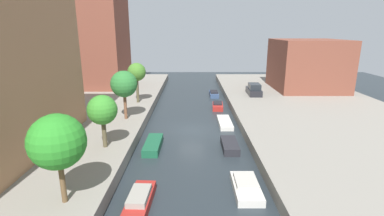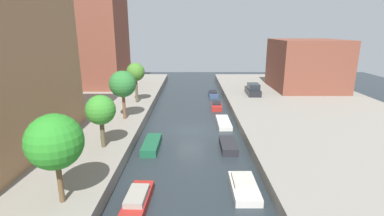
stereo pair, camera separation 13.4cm
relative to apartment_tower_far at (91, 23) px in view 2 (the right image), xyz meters
name	(u,v)px [view 2 (the right image)]	position (x,y,z in m)	size (l,w,h in m)	color
ground_plane	(191,130)	(16.00, -19.34, -11.12)	(84.00, 84.00, 0.00)	#232B30
quay_left	(47,126)	(1.00, -19.34, -10.62)	(20.00, 64.00, 1.00)	gray
quay_right	(336,126)	(31.00, -19.34, -10.62)	(20.00, 64.00, 1.00)	gray
apartment_tower_far	(91,23)	(0.00, 0.00, 0.00)	(10.00, 9.85, 20.24)	brown
low_block_right	(308,65)	(34.00, -2.57, -6.30)	(10.00, 10.47, 7.64)	brown
street_tree_0	(56,142)	(9.01, -33.66, -6.61)	(2.96, 2.96, 5.01)	brown
street_tree_1	(102,110)	(9.01, -26.01, -7.07)	(2.34, 2.34, 4.26)	#4E462F
street_tree_2	(124,84)	(9.01, -18.45, -6.42)	(2.74, 2.74, 5.10)	brown
street_tree_3	(137,72)	(9.01, -11.37, -6.25)	(2.30, 2.30, 5.09)	#4E4730
parked_car	(254,90)	(24.97, -6.82, -9.44)	(1.82, 4.12, 1.64)	black
moored_boat_left_1	(138,200)	(12.91, -32.63, -10.73)	(1.49, 4.02, 0.93)	maroon
moored_boat_left_2	(152,145)	(12.58, -24.00, -10.80)	(1.39, 4.17, 0.64)	#195638
moored_boat_right_1	(245,187)	(19.52, -30.96, -10.80)	(1.66, 3.68, 0.75)	beige
moored_boat_right_2	(229,146)	(19.32, -24.16, -10.80)	(1.34, 3.39, 0.64)	#232328
moored_boat_right_3	(224,122)	(19.63, -17.41, -10.90)	(1.42, 4.53, 0.45)	beige
moored_boat_right_4	(218,106)	(19.41, -10.81, -10.77)	(1.54, 3.26, 0.80)	maroon
moored_boat_right_5	(214,94)	(19.45, -3.50, -10.75)	(1.33, 3.69, 0.86)	#33476B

